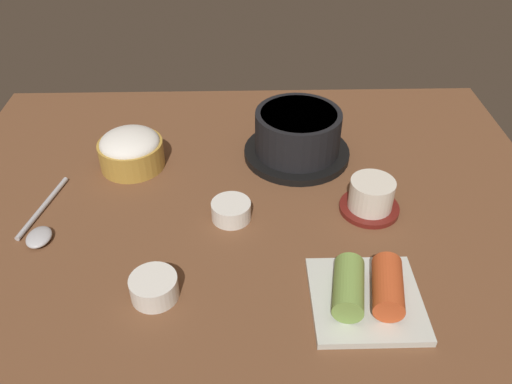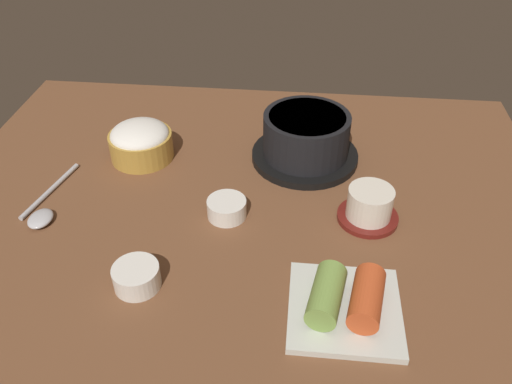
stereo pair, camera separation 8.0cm
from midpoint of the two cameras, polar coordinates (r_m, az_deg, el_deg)
name	(u,v)px [view 2 (the right image)]	position (r cm, az deg, el deg)	size (l,w,h in cm)	color
dining_table	(245,203)	(84.44, 1.51, -1.33)	(100.00, 76.00, 2.00)	brown
stone_pot	(306,138)	(91.43, 8.01, 5.76)	(18.81, 18.81, 8.74)	black
rice_bowl	(141,141)	(93.03, -10.14, 5.43)	(11.10, 11.10, 6.64)	#B78C38
tea_cup_with_saucer	(369,206)	(80.99, 15.13, -1.58)	(9.34, 9.34, 5.52)	maroon
banchan_cup_center	(227,208)	(79.50, -0.35, -1.84)	(6.07, 6.07, 2.88)	white
kimchi_plate	(346,302)	(67.64, 13.25, -11.83)	(14.12, 14.12, 4.90)	silver
side_bowl_near	(136,276)	(70.02, -9.78, -9.23)	(6.25, 6.25, 3.17)	white
spoon	(44,209)	(85.73, -19.82, -1.91)	(5.45, 17.06, 1.35)	#B7B7BC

